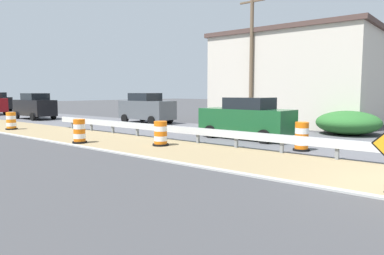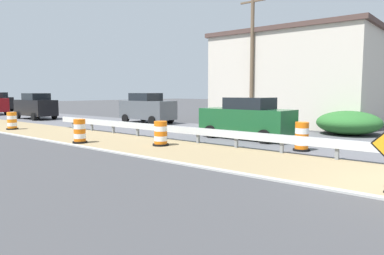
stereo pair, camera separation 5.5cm
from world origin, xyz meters
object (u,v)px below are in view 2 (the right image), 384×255
object	(u,v)px
traffic_barrel_close	(161,135)
car_mid_far_lane	(147,108)
traffic_barrel_mid	(80,132)
car_lead_near_lane	(36,106)
car_trailing_far_lane	(247,118)
utility_pole_near	(252,59)
traffic_barrel_nearest	(302,138)
traffic_barrel_far	(12,122)

from	to	relation	value
traffic_barrel_close	car_mid_far_lane	xyz separation A→B (m)	(7.24, 8.53, 0.63)
traffic_barrel_mid	car_lead_near_lane	xyz separation A→B (m)	(5.64, 15.26, 0.60)
car_trailing_far_lane	utility_pole_near	world-z (taller)	utility_pole_near
car_trailing_far_lane	utility_pole_near	size ratio (longest dim) A/B	0.54
traffic_barrel_mid	car_lead_near_lane	size ratio (longest dim) A/B	0.24
traffic_barrel_nearest	car_trailing_far_lane	size ratio (longest dim) A/B	0.24
traffic_barrel_mid	traffic_barrel_close	bearing A→B (deg)	-62.26
traffic_barrel_mid	car_lead_near_lane	distance (m)	16.28
traffic_barrel_far	car_trailing_far_lane	xyz separation A→B (m)	(5.41, -13.39, 0.54)
traffic_barrel_far	car_lead_near_lane	distance (m)	8.60
traffic_barrel_nearest	traffic_barrel_far	xyz separation A→B (m)	(-3.72, 16.88, -0.03)
traffic_barrel_close	utility_pole_near	xyz separation A→B (m)	(9.91, 1.31, 4.00)
utility_pole_near	car_lead_near_lane	bearing A→B (deg)	109.25
car_lead_near_lane	car_mid_far_lane	size ratio (longest dim) A/B	1.01
traffic_barrel_mid	utility_pole_near	distance (m)	12.52
traffic_barrel_close	utility_pole_near	size ratio (longest dim) A/B	0.12
utility_pole_near	traffic_barrel_far	bearing A→B (deg)	136.88
traffic_barrel_close	traffic_barrel_far	bearing A→B (deg)	95.61
traffic_barrel_close	traffic_barrel_mid	bearing A→B (deg)	117.74
traffic_barrel_nearest	car_trailing_far_lane	world-z (taller)	car_trailing_far_lane
traffic_barrel_close	traffic_barrel_mid	world-z (taller)	traffic_barrel_mid
car_lead_near_lane	car_trailing_far_lane	xyz separation A→B (m)	(0.40, -20.35, -0.07)
car_mid_far_lane	car_trailing_far_lane	xyz separation A→B (m)	(-2.98, -10.25, -0.08)
traffic_barrel_far	car_lead_near_lane	bearing A→B (deg)	54.29
traffic_barrel_far	traffic_barrel_nearest	bearing A→B (deg)	-77.56
traffic_barrel_mid	traffic_barrel_nearest	bearing A→B (deg)	-63.14
traffic_barrel_mid	traffic_barrel_far	distance (m)	8.32
traffic_barrel_close	car_trailing_far_lane	xyz separation A→B (m)	(4.26, -1.72, 0.54)
traffic_barrel_mid	car_lead_near_lane	bearing A→B (deg)	69.72
traffic_barrel_mid	car_mid_far_lane	distance (m)	10.40
car_lead_near_lane	car_trailing_far_lane	size ratio (longest dim) A/B	0.96
car_mid_far_lane	traffic_barrel_mid	bearing A→B (deg)	-59.31
traffic_barrel_close	traffic_barrel_mid	distance (m)	3.82
car_lead_near_lane	utility_pole_near	distance (m)	18.66
car_mid_far_lane	car_trailing_far_lane	bearing A→B (deg)	-15.27
traffic_barrel_far	car_lead_near_lane	size ratio (longest dim) A/B	0.24
traffic_barrel_mid	traffic_barrel_far	xyz separation A→B (m)	(0.63, 8.29, -0.01)
traffic_barrel_far	car_lead_near_lane	xyz separation A→B (m)	(5.01, 6.97, 0.61)
car_lead_near_lane	utility_pole_near	bearing A→B (deg)	-159.54
traffic_barrel_far	car_mid_far_lane	bearing A→B (deg)	-20.52
traffic_barrel_nearest	car_mid_far_lane	world-z (taller)	car_mid_far_lane
traffic_barrel_close	car_lead_near_lane	distance (m)	19.04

